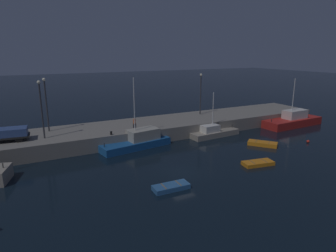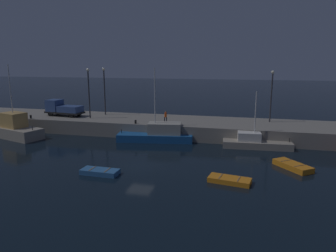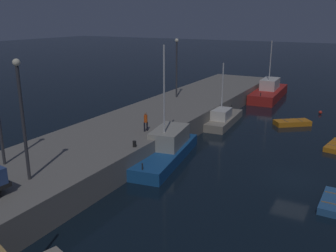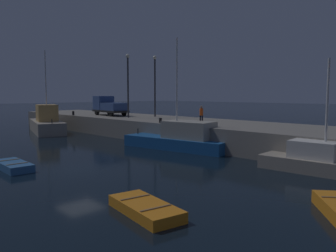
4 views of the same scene
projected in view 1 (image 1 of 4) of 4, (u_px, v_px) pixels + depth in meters
name	position (u px, v px, depth m)	size (l,w,h in m)	color
ground_plane	(181.00, 172.00, 31.71)	(320.00, 320.00, 0.00)	black
pier_quay	(132.00, 131.00, 44.28)	(68.16, 8.87, 2.01)	gray
fishing_boat_blue	(293.00, 121.00, 51.39)	(11.70, 3.93, 8.32)	red
fishing_boat_white	(213.00, 132.00, 45.16)	(8.28, 3.16, 6.81)	gray
fishing_boat_orange	(138.00, 141.00, 39.86)	(10.11, 4.37, 9.48)	#195193
rowboat_white_mid	(263.00, 144.00, 40.73)	(3.64, 4.03, 0.58)	orange
dinghy_red_small	(258.00, 163.00, 33.73)	(3.79, 2.10, 0.48)	orange
rowboat_blue_far	(171.00, 187.00, 27.77)	(3.55, 1.53, 0.50)	#2D6099
mooring_buoy_near	(308.00, 141.00, 41.95)	(0.42, 0.42, 0.42)	red
lamp_post_west	(41.00, 105.00, 36.18)	(0.44, 0.44, 7.29)	#38383D
lamp_post_east	(46.00, 100.00, 39.49)	(0.44, 0.44, 7.31)	#38383D
lamp_post_central	(201.00, 90.00, 50.56)	(0.44, 0.44, 7.07)	#38383D
dockworker	(135.00, 122.00, 41.47)	(0.43, 0.37, 1.67)	black
bollard_central	(111.00, 133.00, 38.72)	(0.28, 0.28, 0.46)	black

